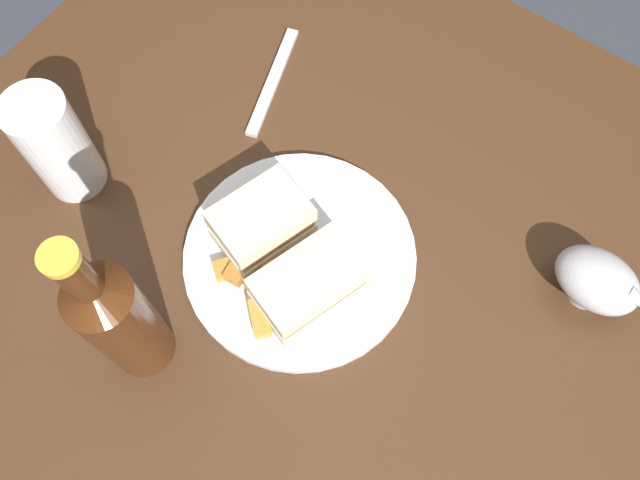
{
  "coord_description": "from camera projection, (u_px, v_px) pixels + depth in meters",
  "views": [
    {
      "loc": [
        0.17,
        -0.28,
        1.54
      ],
      "look_at": [
        -0.01,
        -0.02,
        0.81
      ],
      "focal_mm": 37.73,
      "sensor_mm": 36.0,
      "label": 1
    }
  ],
  "objects": [
    {
      "name": "gravy_boat",
      "position": [
        598.0,
        281.0,
        0.76
      ],
      "size": [
        0.11,
        0.08,
        0.07
      ],
      "color": "#B7B7BC",
      "rests_on": "dining_table"
    },
    {
      "name": "pint_glass",
      "position": [
        59.0,
        150.0,
        0.8
      ],
      "size": [
        0.08,
        0.08,
        0.15
      ],
      "color": "white",
      "rests_on": "dining_table"
    },
    {
      "name": "plate",
      "position": [
        300.0,
        257.0,
        0.81
      ],
      "size": [
        0.28,
        0.28,
        0.01
      ],
      "primitive_type": "cylinder",
      "color": "white",
      "rests_on": "dining_table"
    },
    {
      "name": "potato_wedge_left_edge",
      "position": [
        242.0,
        263.0,
        0.79
      ],
      "size": [
        0.03,
        0.05,
        0.02
      ],
      "primitive_type": "cube",
      "rotation": [
        0.0,
        0.0,
        4.86
      ],
      "color": "#AD702D",
      "rests_on": "plate"
    },
    {
      "name": "potato_wedge_front",
      "position": [
        268.0,
        260.0,
        0.79
      ],
      "size": [
        0.06,
        0.05,
        0.02
      ],
      "primitive_type": "cube",
      "rotation": [
        0.0,
        0.0,
        5.69
      ],
      "color": "gold",
      "rests_on": "plate"
    },
    {
      "name": "potato_wedge_middle",
      "position": [
        236.0,
        266.0,
        0.79
      ],
      "size": [
        0.05,
        0.06,
        0.01
      ],
      "primitive_type": "cube",
      "rotation": [
        0.0,
        0.0,
        4.08
      ],
      "color": "#B77F33",
      "rests_on": "plate"
    },
    {
      "name": "fork",
      "position": [
        273.0,
        81.0,
        0.91
      ],
      "size": [
        0.07,
        0.18,
        0.01
      ],
      "primitive_type": "cube",
      "rotation": [
        0.0,
        0.0,
        1.89
      ],
      "color": "silver",
      "rests_on": "dining_table"
    },
    {
      "name": "cider_bottle",
      "position": [
        118.0,
        319.0,
        0.67
      ],
      "size": [
        0.07,
        0.07,
        0.28
      ],
      "color": "#47230F",
      "rests_on": "dining_table"
    },
    {
      "name": "ground_plane",
      "position": [
        331.0,
        373.0,
        1.54
      ],
      "size": [
        6.0,
        6.0,
        0.0
      ],
      "primitive_type": "plane",
      "color": "#333842"
    },
    {
      "name": "potato_wedge_back",
      "position": [
        262.0,
        286.0,
        0.78
      ],
      "size": [
        0.03,
        0.04,
        0.01
      ],
      "primitive_type": "cube",
      "rotation": [
        0.0,
        0.0,
        4.32
      ],
      "color": "gold",
      "rests_on": "plate"
    },
    {
      "name": "sandwich_half_left",
      "position": [
        262.0,
        224.0,
        0.78
      ],
      "size": [
        0.1,
        0.12,
        0.07
      ],
      "color": "beige",
      "rests_on": "plate"
    },
    {
      "name": "dining_table",
      "position": [
        334.0,
        327.0,
        1.18
      ],
      "size": [
        1.08,
        0.91,
        0.78
      ],
      "primitive_type": "cube",
      "color": "#422816",
      "rests_on": "ground"
    },
    {
      "name": "sandwich_half_right",
      "position": [
        308.0,
        285.0,
        0.76
      ],
      "size": [
        0.11,
        0.14,
        0.06
      ],
      "color": "beige",
      "rests_on": "plate"
    },
    {
      "name": "potato_wedge_right_edge",
      "position": [
        260.0,
        318.0,
        0.76
      ],
      "size": [
        0.05,
        0.04,
        0.02
      ],
      "primitive_type": "cube",
      "rotation": [
        0.0,
        0.0,
        2.43
      ],
      "color": "gold",
      "rests_on": "plate"
    }
  ]
}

